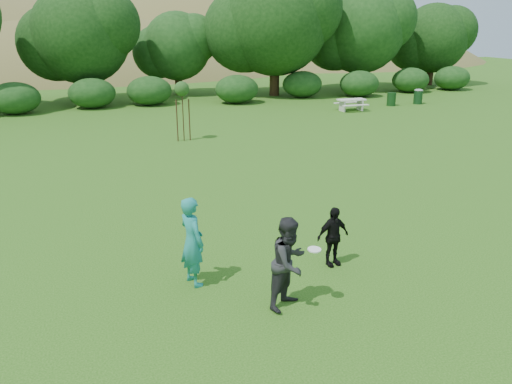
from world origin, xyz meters
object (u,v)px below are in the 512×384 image
(player_grey, at_px, (290,263))
(player_black, at_px, (333,236))
(trash_can_near, at_px, (391,99))
(sapling, at_px, (182,91))
(player_teal, at_px, (192,241))
(picnic_table, at_px, (351,103))
(trash_can_lidded, at_px, (418,96))

(player_grey, bearing_deg, player_black, 4.88)
(player_black, relative_size, trash_can_near, 1.61)
(sapling, bearing_deg, player_teal, -100.09)
(player_grey, height_order, picnic_table, player_grey)
(trash_can_lidded, bearing_deg, trash_can_near, -178.00)
(player_grey, bearing_deg, player_teal, 103.10)
(trash_can_near, bearing_deg, trash_can_lidded, 2.00)
(player_black, distance_m, picnic_table, 22.23)
(trash_can_near, relative_size, picnic_table, 0.50)
(picnic_table, xyz_separation_m, trash_can_lidded, (5.88, 1.06, 0.02))
(player_black, bearing_deg, trash_can_near, 45.52)
(player_teal, bearing_deg, picnic_table, -54.85)
(player_black, bearing_deg, player_teal, 168.72)
(player_grey, height_order, player_black, player_grey)
(trash_can_near, height_order, picnic_table, trash_can_near)
(player_grey, relative_size, sapling, 0.67)
(sapling, bearing_deg, trash_can_near, 21.22)
(sapling, height_order, trash_can_lidded, sapling)
(player_black, height_order, trash_can_lidded, player_black)
(player_grey, height_order, sapling, sapling)
(picnic_table, distance_m, trash_can_lidded, 5.97)
(player_teal, distance_m, picnic_table, 23.92)
(player_grey, distance_m, trash_can_near, 27.12)
(player_teal, bearing_deg, trash_can_lidded, -62.98)
(picnic_table, bearing_deg, player_black, -120.14)
(player_black, bearing_deg, sapling, 85.05)
(sapling, bearing_deg, player_black, -86.71)
(trash_can_lidded, bearing_deg, picnic_table, -169.81)
(player_teal, bearing_deg, sapling, -27.74)
(picnic_table, bearing_deg, player_teal, -127.19)
(picnic_table, bearing_deg, sapling, -156.98)
(player_teal, height_order, sapling, sapling)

